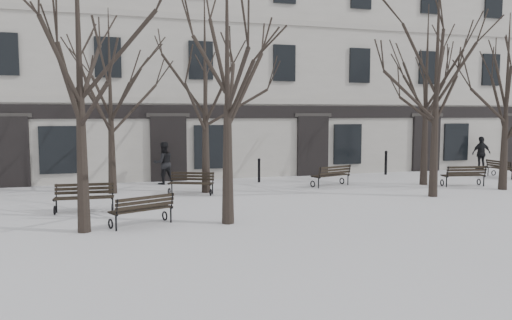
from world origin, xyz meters
name	(u,v)px	position (x,y,z in m)	size (l,w,h in m)	color
ground	(312,208)	(0.00, 0.00, 0.00)	(100.00, 100.00, 0.00)	silver
building	(219,69)	(0.00, 12.96, 5.52)	(40.40, 10.20, 11.40)	#B8B3AA
tree_0	(77,13)	(-6.85, -1.21, 5.45)	(6.10, 6.10, 8.72)	black
tree_1	(227,46)	(-3.11, -1.33, 4.81)	(5.39, 5.39, 7.70)	black
tree_2	(438,45)	(5.14, 0.82, 5.44)	(6.09, 6.09, 8.71)	black
tree_3	(507,80)	(8.85, 1.41, 4.31)	(4.83, 4.83, 6.90)	black
tree_4	(110,79)	(-6.00, 5.07, 4.31)	(4.82, 4.82, 6.89)	black
tree_5	(205,67)	(-2.57, 4.23, 4.77)	(5.34, 5.34, 7.63)	black
tree_6	(427,73)	(6.71, 3.55, 4.71)	(5.27, 5.27, 7.53)	black
bench_0	(84,197)	(-6.92, 1.53, 0.48)	(1.78, 0.75, 0.88)	black
bench_1	(142,209)	(-5.38, -0.95, 0.46)	(1.77, 1.21, 0.85)	black
bench_2	(464,175)	(7.99, 2.60, 0.48)	(1.82, 0.91, 0.88)	black
bench_3	(191,182)	(-3.20, 3.91, 0.45)	(1.73, 1.23, 0.84)	black
bench_4	(332,175)	(2.74, 4.24, 0.48)	(1.85, 1.13, 0.88)	black
bench_5	(502,168)	(11.70, 4.46, 0.45)	(0.67, 1.66, 0.82)	black
bollard_a	(259,169)	(0.24, 6.34, 0.57)	(0.14, 0.14, 1.06)	black
bollard_b	(386,162)	(7.10, 7.12, 0.64)	(0.15, 0.15, 1.20)	black
pedestrian_b	(164,184)	(-3.85, 7.00, 0.00)	(0.88, 0.69, 1.82)	black
pedestrian_c	(481,170)	(13.04, 7.31, 0.00)	(1.06, 0.44, 1.81)	black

